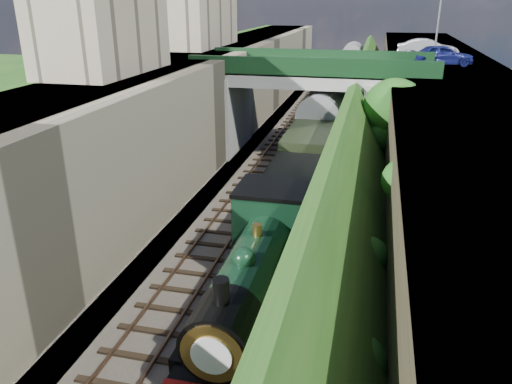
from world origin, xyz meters
The scene contains 19 objects.
trackbed centered at (0.00, 20.00, 0.10)m, with size 10.00×90.00×0.20m, color #473F38.
retaining_wall centered at (-5.50, 20.00, 3.50)m, with size 1.00×90.00×7.00m, color #756B56.
street_plateau_left centered at (-9.00, 20.00, 3.50)m, with size 6.00×90.00×7.00m, color #262628.
street_plateau_right centered at (9.50, 20.00, 3.12)m, with size 8.00×90.00×6.25m, color #262628.
embankment_slope centered at (5.01, 17.87, 2.77)m, with size 4.38×90.00×6.36m.
track_left centered at (-2.00, 20.00, 0.25)m, with size 2.50×90.00×0.20m.
track_right centered at (1.20, 20.00, 0.25)m, with size 2.50×90.00×0.20m.
road_bridge centered at (0.94, 24.00, 4.08)m, with size 16.00×6.40×7.25m.
building_far centered at (-10.50, 30.00, 10.00)m, with size 5.00×10.00×6.00m, color gray.
building_near centered at (-9.50, 14.00, 9.00)m, with size 4.00×8.00×4.00m, color gray.
tree centered at (5.91, 18.65, 4.65)m, with size 3.60×3.80×6.60m.
lamppost centered at (8.71, 29.08, 9.57)m, with size 0.87×0.15×6.00m.
car_blue centered at (9.06, 27.73, 6.97)m, with size 1.70×4.24×1.44m, color navy.
car_silver centered at (8.38, 31.67, 7.01)m, with size 1.62×4.64×1.53m, color #9E9FA3.
locomotive centered at (1.20, 3.75, 1.89)m, with size 3.10×10.22×3.83m.
tender centered at (1.20, 11.11, 1.62)m, with size 2.70×6.00×3.05m.
coach_front centered at (1.20, 23.71, 2.05)m, with size 2.90×18.00×3.70m.
coach_middle centered at (1.20, 42.51, 2.05)m, with size 2.90×18.00×3.70m.
coach_rear centered at (1.20, 61.31, 2.05)m, with size 2.90×18.00×3.70m.
Camera 1 is at (4.65, -10.79, 10.74)m, focal length 35.00 mm.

